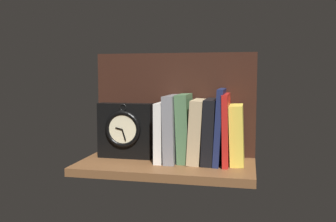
% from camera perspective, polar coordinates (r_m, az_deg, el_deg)
% --- Properties ---
extents(ground_plane, '(0.55, 0.27, 0.03)m').
position_cam_1_polar(ground_plane, '(1.17, -0.35, -8.58)').
color(ground_plane, brown).
extents(back_panel, '(0.55, 0.01, 0.35)m').
position_cam_1_polar(back_panel, '(1.26, 0.95, 1.06)').
color(back_panel, black).
rests_on(back_panel, ground_plane).
extents(book_white_catcher, '(0.03, 0.16, 0.19)m').
position_cam_1_polar(book_white_catcher, '(1.19, -0.77, -3.12)').
color(book_white_catcher, silver).
rests_on(book_white_catcher, ground_plane).
extents(book_gray_chess, '(0.04, 0.17, 0.21)m').
position_cam_1_polar(book_gray_chess, '(1.18, 0.78, -2.64)').
color(book_gray_chess, gray).
rests_on(book_gray_chess, ground_plane).
extents(book_green_romantic, '(0.05, 0.13, 0.21)m').
position_cam_1_polar(book_green_romantic, '(1.17, 2.61, -2.60)').
color(book_green_romantic, '#476B44').
rests_on(book_green_romantic, ground_plane).
extents(book_tan_shortstories, '(0.05, 0.15, 0.20)m').
position_cam_1_polar(book_tan_shortstories, '(1.17, 4.58, -3.07)').
color(book_tan_shortstories, tan).
rests_on(book_tan_shortstories, ground_plane).
extents(book_black_skeptic, '(0.04, 0.15, 0.20)m').
position_cam_1_polar(book_black_skeptic, '(1.16, 6.53, -3.06)').
color(book_black_skeptic, black).
rests_on(book_black_skeptic, ground_plane).
extents(book_navy_bierce, '(0.03, 0.16, 0.23)m').
position_cam_1_polar(book_navy_bierce, '(1.16, 8.00, -2.30)').
color(book_navy_bierce, '#192147').
rests_on(book_navy_bierce, ground_plane).
extents(book_red_requiem, '(0.02, 0.17, 0.22)m').
position_cam_1_polar(book_red_requiem, '(1.16, 9.03, -2.71)').
color(book_red_requiem, red).
rests_on(book_red_requiem, ground_plane).
extents(book_yellow_seinlanguage, '(0.05, 0.13, 0.18)m').
position_cam_1_polar(book_yellow_seinlanguage, '(1.16, 10.59, -3.57)').
color(book_yellow_seinlanguage, gold).
rests_on(book_yellow_seinlanguage, ground_plane).
extents(framed_clock, '(0.18, 0.06, 0.18)m').
position_cam_1_polar(framed_clock, '(1.22, -6.66, -2.99)').
color(framed_clock, black).
rests_on(framed_clock, ground_plane).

